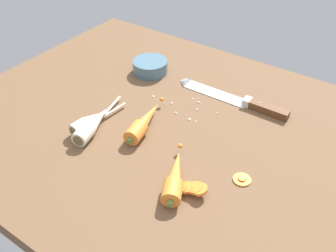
# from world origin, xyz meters

# --- Properties ---
(ground_plane) EXTENTS (1.20, 0.90, 0.04)m
(ground_plane) POSITION_xyz_m (0.00, 0.00, -0.02)
(ground_plane) COLOR brown
(chefs_knife) EXTENTS (0.35, 0.04, 0.04)m
(chefs_knife) POSITION_xyz_m (0.06, 0.20, 0.01)
(chefs_knife) COLOR silver
(chefs_knife) RESTS_ON ground_plane
(whole_carrot) EXTENTS (0.07, 0.20, 0.04)m
(whole_carrot) POSITION_xyz_m (-0.06, -0.05, 0.02)
(whole_carrot) COLOR orange
(whole_carrot) RESTS_ON ground_plane
(whole_carrot_second) EXTENTS (0.10, 0.17, 0.04)m
(whole_carrot_second) POSITION_xyz_m (0.12, -0.16, 0.02)
(whole_carrot_second) COLOR orange
(whole_carrot_second) RESTS_ON ground_plane
(parsnip_front) EXTENTS (0.07, 0.22, 0.04)m
(parsnip_front) POSITION_xyz_m (-0.16, -0.13, 0.02)
(parsnip_front) COLOR silver
(parsnip_front) RESTS_ON ground_plane
(parsnip_mid_left) EXTENTS (0.05, 0.18, 0.04)m
(parsnip_mid_left) POSITION_xyz_m (-0.17, -0.12, 0.02)
(parsnip_mid_left) COLOR silver
(parsnip_mid_left) RESTS_ON ground_plane
(carrot_slice_stack) EXTENTS (0.09, 0.05, 0.03)m
(carrot_slice_stack) POSITION_xyz_m (0.15, -0.17, 0.01)
(carrot_slice_stack) COLOR orange
(carrot_slice_stack) RESTS_ON ground_plane
(carrot_slice_stray_near) EXTENTS (0.04, 0.04, 0.01)m
(carrot_slice_stray_near) POSITION_xyz_m (0.23, -0.07, 0.00)
(carrot_slice_stray_near) COLOR orange
(carrot_slice_stray_near) RESTS_ON ground_plane
(prep_bowl) EXTENTS (0.11, 0.11, 0.04)m
(prep_bowl) POSITION_xyz_m (-0.22, 0.19, 0.02)
(prep_bowl) COLOR slate
(prep_bowl) RESTS_ON ground_plane
(mince_crumbs) EXTENTS (0.20, 0.11, 0.01)m
(mince_crumbs) POSITION_xyz_m (-0.02, 0.09, 0.00)
(mince_crumbs) COLOR beige
(mince_crumbs) RESTS_ON ground_plane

